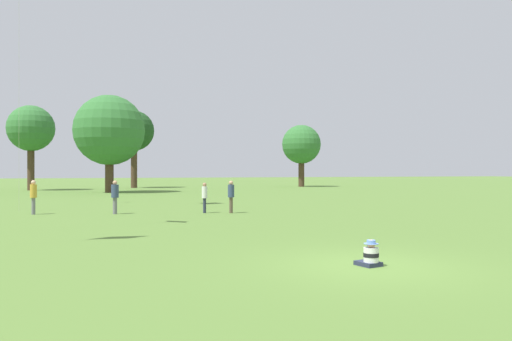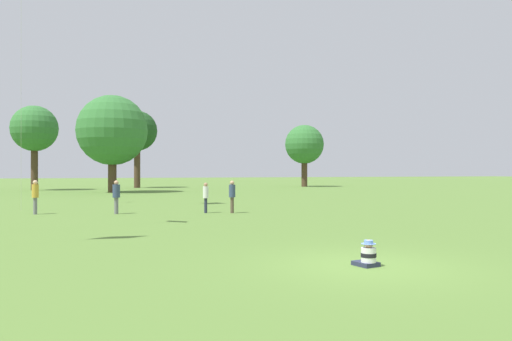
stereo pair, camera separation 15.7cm
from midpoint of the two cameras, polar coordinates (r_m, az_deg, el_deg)
ground_plane at (r=12.04m, az=12.22°, el=-10.56°), size 300.00×300.00×0.00m
seated_toddler at (r=11.93m, az=12.56°, el=-9.45°), size 0.53×0.61×0.62m
person_standing_0 at (r=26.14m, az=-6.07°, el=-2.76°), size 0.36×0.36×1.58m
person_standing_2 at (r=25.97m, az=-3.04°, el=-2.66°), size 0.36×0.36×1.69m
person_standing_3 at (r=26.40m, az=-15.98°, el=-2.61°), size 0.41×0.41×1.71m
person_standing_4 at (r=27.54m, az=-24.24°, el=-2.44°), size 0.41×0.41×1.73m
distant_tree_0 at (r=66.40m, az=-13.83°, el=4.34°), size 5.17×5.17×9.97m
distant_tree_1 at (r=69.67m, az=5.14°, el=2.94°), size 5.39×5.39×8.59m
distant_tree_2 at (r=52.71m, az=-16.49°, el=4.41°), size 7.10×7.10×9.87m
distant_tree_3 at (r=61.82m, az=-24.40°, el=4.34°), size 5.17×5.17×9.59m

